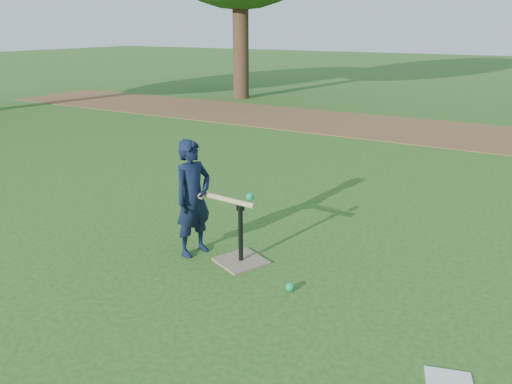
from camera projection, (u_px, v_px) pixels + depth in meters
The scene contains 7 objects.
ground at pixel (225, 255), 5.12m from camera, with size 80.00×80.00×0.00m, color #285116.
dirt_strip at pixel (409, 129), 11.26m from camera, with size 24.00×3.00×0.01m, color brown.
child at pixel (193, 198), 4.99m from camera, with size 0.44×0.29×1.20m, color black.
wiffle_ball_ground at pixel (290, 287), 4.42m from camera, with size 0.08×0.08×0.08m, color #0D9650.
clipboard at pixel (449, 381), 3.30m from camera, with size 0.30×0.23×0.01m, color silver.
batting_tee at pixel (241, 252), 4.94m from camera, with size 0.57×0.57×0.61m.
swing_action at pixel (230, 199), 4.82m from camera, with size 0.63×0.20×0.11m.
Camera 1 is at (2.61, -3.85, 2.25)m, focal length 35.00 mm.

